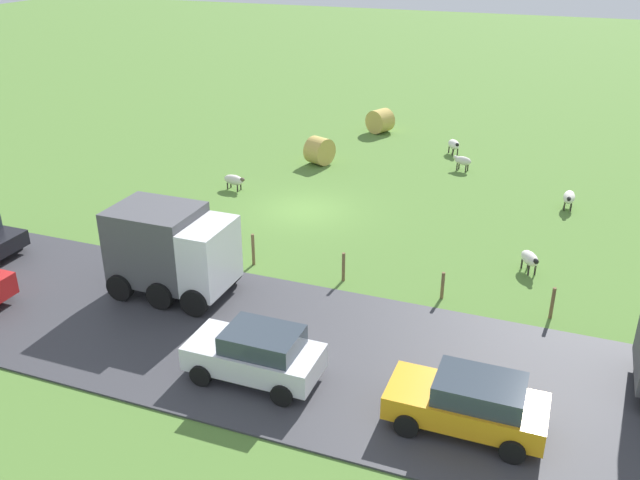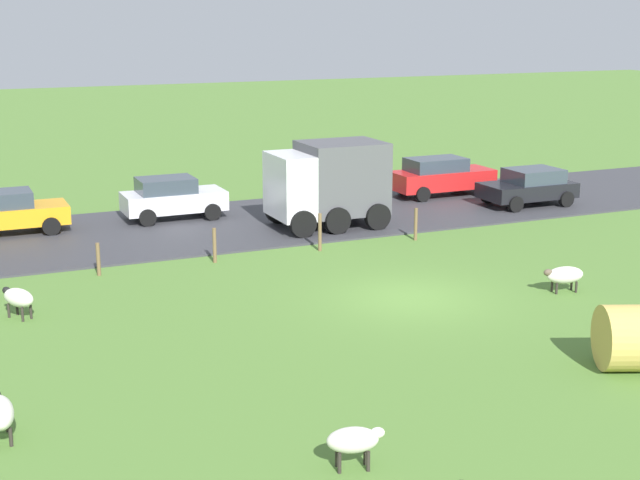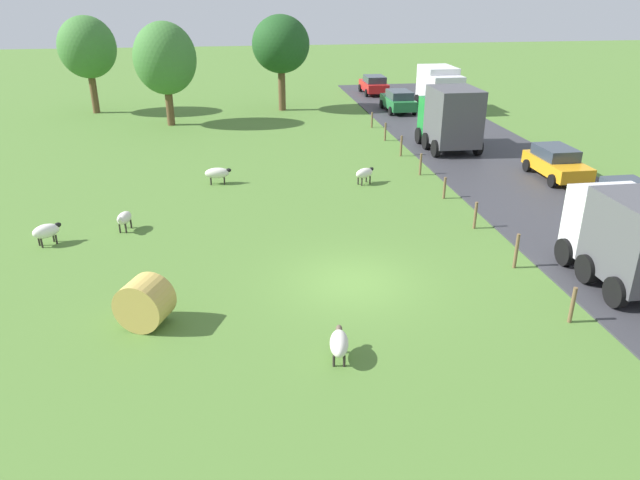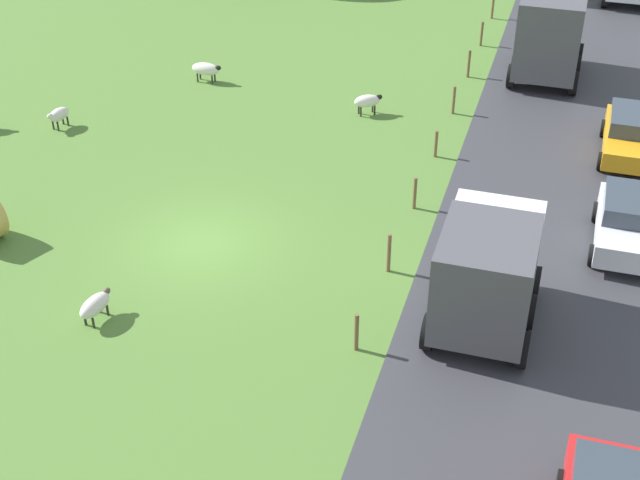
{
  "view_description": "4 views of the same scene",
  "coord_description": "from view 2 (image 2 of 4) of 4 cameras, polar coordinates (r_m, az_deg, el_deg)",
  "views": [
    {
      "loc": [
        26.88,
        11.05,
        11.98
      ],
      "look_at": [
        4.16,
        2.34,
        0.67
      ],
      "focal_mm": 38.33,
      "sensor_mm": 36.0,
      "label": 1
    },
    {
      "loc": [
        -21.16,
        12.1,
        7.74
      ],
      "look_at": [
        4.21,
        0.94,
        0.81
      ],
      "focal_mm": 51.07,
      "sensor_mm": 36.0,
      "label": 2
    },
    {
      "loc": [
        -3.69,
        -17.24,
        9.22
      ],
      "look_at": [
        -0.92,
        1.27,
        1.05
      ],
      "focal_mm": 33.35,
      "sensor_mm": 36.0,
      "label": 3
    },
    {
      "loc": [
        10.16,
        -21.11,
        15.55
      ],
      "look_at": [
        3.71,
        0.31,
        0.64
      ],
      "focal_mm": 51.16,
      "sensor_mm": 36.0,
      "label": 4
    }
  ],
  "objects": [
    {
      "name": "fence_post_0",
      "position": [
        31.94,
        6.02,
        0.99
      ],
      "size": [
        0.12,
        0.12,
        1.15
      ],
      "primitive_type": "cylinder",
      "color": "brown",
      "rests_on": "ground_plane"
    },
    {
      "name": "fence_post_3",
      "position": [
        28.3,
        -13.72,
        -1.18
      ],
      "size": [
        0.12,
        0.12,
        1.02
      ],
      "primitive_type": "cylinder",
      "color": "brown",
      "rests_on": "ground_plane"
    },
    {
      "name": "sheep_0",
      "position": [
        24.94,
        -18.39,
        -3.45
      ],
      "size": [
        1.13,
        0.95,
        0.8
      ],
      "color": "silver",
      "rests_on": "ground_plane"
    },
    {
      "name": "fence_post_2",
      "position": [
        29.1,
        -6.63,
        -0.33
      ],
      "size": [
        0.12,
        0.12,
        1.13
      ],
      "primitive_type": "cylinder",
      "color": "brown",
      "rests_on": "ground_plane"
    },
    {
      "name": "sheep_1",
      "position": [
        16.17,
        2.13,
        -12.43
      ],
      "size": [
        0.68,
        1.08,
        0.78
      ],
      "color": "silver",
      "rests_on": "ground_plane"
    },
    {
      "name": "car_2",
      "position": [
        39.63,
        7.57,
        4.0
      ],
      "size": [
        1.97,
        4.48,
        1.65
      ],
      "color": "red",
      "rests_on": "road_strip"
    },
    {
      "name": "sheep_3",
      "position": [
        26.78,
        15.06,
        -2.14
      ],
      "size": [
        0.67,
        1.26,
        0.75
      ],
      "color": "silver",
      "rests_on": "ground_plane"
    },
    {
      "name": "fence_post_1",
      "position": [
        30.31,
        -0.01,
        0.49
      ],
      "size": [
        0.12,
        0.12,
        1.28
      ],
      "primitive_type": "cylinder",
      "color": "brown",
      "rests_on": "ground_plane"
    },
    {
      "name": "car_4",
      "position": [
        35.27,
        -9.26,
        2.65
      ],
      "size": [
        1.99,
        3.85,
        1.6
      ],
      "color": "silver",
      "rests_on": "road_strip"
    },
    {
      "name": "truck_2",
      "position": [
        33.4,
        0.52,
        3.68
      ],
      "size": [
        2.7,
        4.14,
        3.11
      ],
      "color": "white",
      "rests_on": "road_strip"
    },
    {
      "name": "hay_bale_1",
      "position": [
        21.37,
        18.54,
        -5.84
      ],
      "size": [
        1.77,
        1.54,
        1.48
      ],
      "primitive_type": "cylinder",
      "rotation": [
        1.57,
        0.0,
        2.75
      ],
      "color": "tan",
      "rests_on": "ground_plane"
    },
    {
      "name": "road_strip",
      "position": [
        34.89,
        -2.84,
        1.25
      ],
      "size": [
        8.0,
        80.0,
        0.06
      ],
      "primitive_type": "cube",
      "color": "#38383D",
      "rests_on": "ground_plane"
    },
    {
      "name": "car_3",
      "position": [
        34.31,
        -19.05,
        1.7
      ],
      "size": [
        1.99,
        4.05,
        1.54
      ],
      "color": "orange",
      "rests_on": "road_strip"
    },
    {
      "name": "car_0",
      "position": [
        38.33,
        12.96,
        3.31
      ],
      "size": [
        2.16,
        3.83,
        1.49
      ],
      "color": "black",
      "rests_on": "road_strip"
    },
    {
      "name": "ground_plane",
      "position": [
        25.58,
        5.74,
        -3.65
      ],
      "size": [
        160.0,
        160.0,
        0.0
      ],
      "primitive_type": "plane",
      "color": "#517A33"
    }
  ]
}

